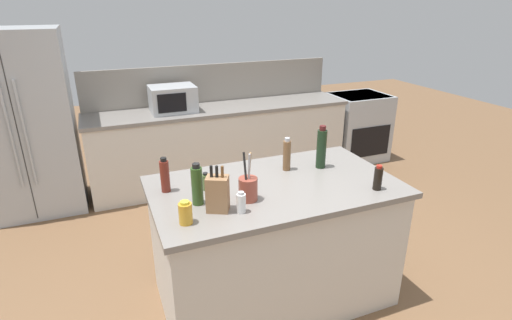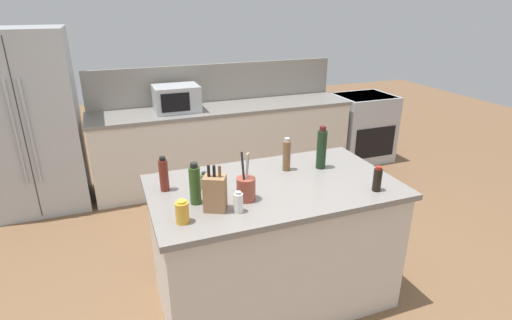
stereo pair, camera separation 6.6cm
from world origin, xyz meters
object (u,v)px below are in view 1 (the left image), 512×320
at_px(range_oven, 357,126).
at_px(spice_jar_oregano, 206,182).
at_px(wine_bottle, 321,148).
at_px(honey_jar, 185,213).
at_px(vinegar_bottle, 165,176).
at_px(olive_oil_bottle, 197,185).
at_px(soy_sauce_bottle, 378,178).
at_px(refrigerator, 23,125).
at_px(salt_shaker, 241,203).
at_px(pepper_grinder, 287,155).
at_px(microwave, 173,99).
at_px(utensil_crock, 248,188).
at_px(knife_block, 218,193).

bearing_deg(range_oven, spice_jar_oregano, -142.68).
relative_size(wine_bottle, honey_jar, 2.35).
height_order(vinegar_bottle, olive_oil_bottle, olive_oil_bottle).
distance_m(range_oven, soy_sauce_bottle, 3.09).
relative_size(refrigerator, salt_shaker, 14.03).
distance_m(refrigerator, pepper_grinder, 2.85).
xyz_separation_m(range_oven, salt_shaker, (-2.64, -2.48, 0.54)).
bearing_deg(vinegar_bottle, wine_bottle, -1.43).
bearing_deg(vinegar_bottle, microwave, 77.39).
height_order(soy_sauce_bottle, wine_bottle, wine_bottle).
xyz_separation_m(refrigerator, vinegar_bottle, (1.07, -2.07, 0.11)).
xyz_separation_m(utensil_crock, spice_jar_oregano, (-0.21, 0.24, -0.03)).
xyz_separation_m(refrigerator, utensil_crock, (1.53, -2.39, 0.08)).
xyz_separation_m(vinegar_bottle, spice_jar_oregano, (0.25, -0.07, -0.06)).
bearing_deg(vinegar_bottle, utensil_crock, -34.71).
relative_size(soy_sauce_bottle, spice_jar_oregano, 1.42).
relative_size(utensil_crock, salt_shaker, 2.39).
distance_m(range_oven, knife_block, 3.71).
relative_size(salt_shaker, spice_jar_oregano, 1.10).
height_order(knife_block, salt_shaker, knife_block).
distance_m(refrigerator, utensil_crock, 2.84).
xyz_separation_m(refrigerator, range_oven, (4.08, -0.05, -0.47)).
bearing_deg(knife_block, microwave, 111.91).
bearing_deg(pepper_grinder, soy_sauce_bottle, -51.84).
distance_m(microwave, honey_jar, 2.51).
relative_size(refrigerator, pepper_grinder, 7.48).
distance_m(range_oven, spice_jar_oregano, 3.50).
distance_m(soy_sauce_bottle, spice_jar_oregano, 1.15).
xyz_separation_m(utensil_crock, salt_shaker, (-0.10, -0.13, -0.02)).
bearing_deg(utensil_crock, range_oven, 42.64).
xyz_separation_m(pepper_grinder, vinegar_bottle, (-0.90, -0.02, -0.01)).
height_order(knife_block, olive_oil_bottle, knife_block).
bearing_deg(honey_jar, soy_sauce_bottle, -2.17).
bearing_deg(knife_block, honey_jar, -133.83).
xyz_separation_m(range_oven, spice_jar_oregano, (-2.75, -2.10, 0.53)).
relative_size(wine_bottle, vinegar_bottle, 1.37).
height_order(salt_shaker, spice_jar_oregano, salt_shaker).
relative_size(knife_block, olive_oil_bottle, 1.07).
distance_m(pepper_grinder, honey_jar, 0.99).
distance_m(refrigerator, soy_sauce_bottle, 3.51).
relative_size(knife_block, wine_bottle, 0.88).
bearing_deg(refrigerator, vinegar_bottle, -62.68).
bearing_deg(honey_jar, salt_shaker, 0.27).
distance_m(knife_block, spice_jar_oregano, 0.31).
xyz_separation_m(refrigerator, olive_oil_bottle, (1.22, -2.33, 0.13)).
relative_size(utensil_crock, soy_sauce_bottle, 1.85).
height_order(refrigerator, wine_bottle, refrigerator).
bearing_deg(microwave, utensil_crock, -89.81).
bearing_deg(spice_jar_oregano, vinegar_bottle, 163.43).
xyz_separation_m(microwave, spice_jar_oregano, (-0.20, -2.10, -0.09)).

